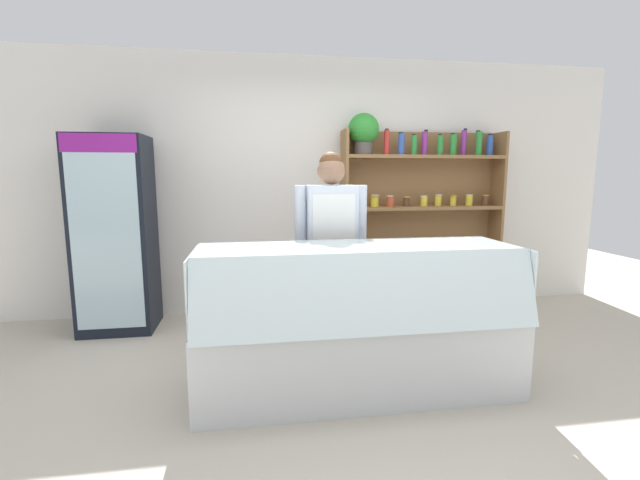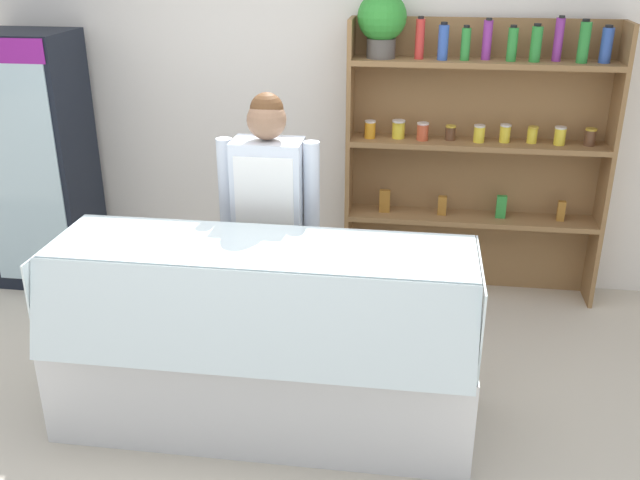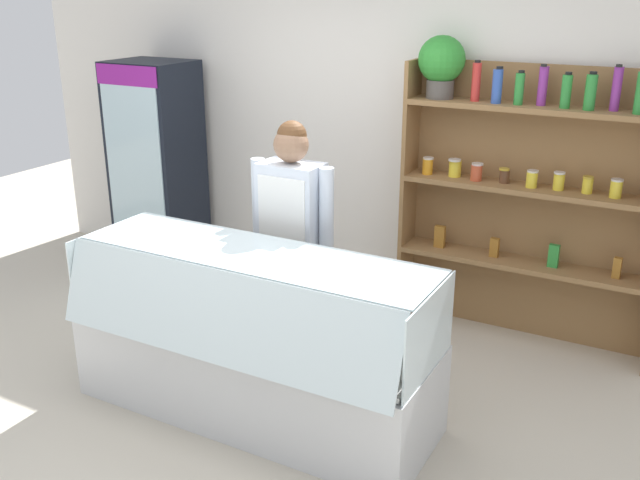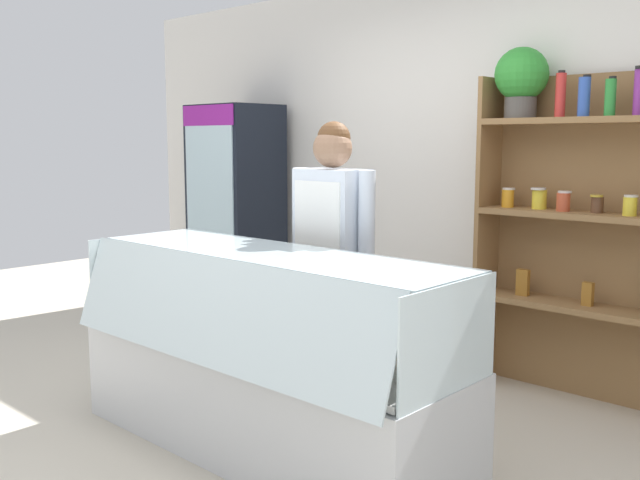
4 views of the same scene
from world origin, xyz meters
name	(u,v)px [view 2 (image 2 of 4)]	position (x,y,z in m)	size (l,w,h in m)	color
ground_plane	(260,421)	(0.00, 0.00, 0.00)	(12.00, 12.00, 0.00)	beige
back_wall	(313,98)	(0.00, 1.96, 1.35)	(6.80, 0.10, 2.70)	white
drinks_fridge	(40,162)	(-1.94, 1.54, 0.92)	(0.66, 0.56, 1.83)	black
shelving_unit	(461,128)	(1.04, 1.76, 1.22)	(1.77, 0.32, 2.10)	olive
deli_display_case	(263,369)	(0.02, 0.03, 0.31)	(2.15, 0.78, 1.01)	silver
shop_clerk	(269,212)	(-0.05, 0.61, 0.97)	(0.58, 0.25, 1.65)	#383D51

